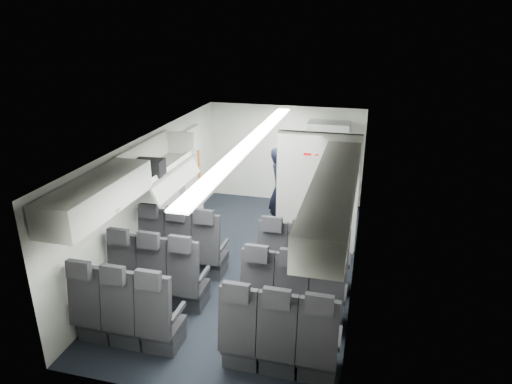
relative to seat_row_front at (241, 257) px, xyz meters
The scene contains 14 objects.
cabin_shell 0.90m from the seat_row_front, 90.00° to the left, with size 3.41×6.01×2.16m.
seat_row_front is the anchor object (origin of this frame).
seat_row_mid 0.90m from the seat_row_front, 90.00° to the right, with size 3.33×0.56×1.24m.
seat_row_rear 1.80m from the seat_row_front, 90.00° to the right, with size 3.33×0.56×1.24m.
overhead_bin_left_rear 2.50m from the seat_row_front, 133.68° to the right, with size 0.53×1.80×0.40m.
overhead_bin_left_front_open 1.98m from the seat_row_front, 168.87° to the left, with size 0.64×1.70×0.72m.
overhead_bin_right_rear 2.50m from the seat_row_front, 46.32° to the right, with size 0.53×1.80×0.40m.
overhead_bin_right_front 2.04m from the seat_row_front, 11.46° to the left, with size 0.53×1.70×0.40m.
bulkhead_partition 1.79m from the seat_row_front, 53.69° to the left, with size 1.40×0.15×2.13m.
galley_unit 3.43m from the seat_row_front, 73.72° to the left, with size 0.85×0.52×1.90m.
boarding_door 2.71m from the seat_row_front, 128.16° to the left, with size 0.12×1.27×1.86m.
flight_attendant 1.93m from the seat_row_front, 82.93° to the left, with size 0.62×0.41×1.70m, color black.
carry_on_bag 1.96m from the seat_row_front, behind, with size 0.42×0.30×0.25m, color black.
papers 1.97m from the seat_row_front, 76.92° to the left, with size 0.20×0.02×0.14m, color white.
Camera 1 is at (1.77, -6.55, 3.91)m, focal length 32.00 mm.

